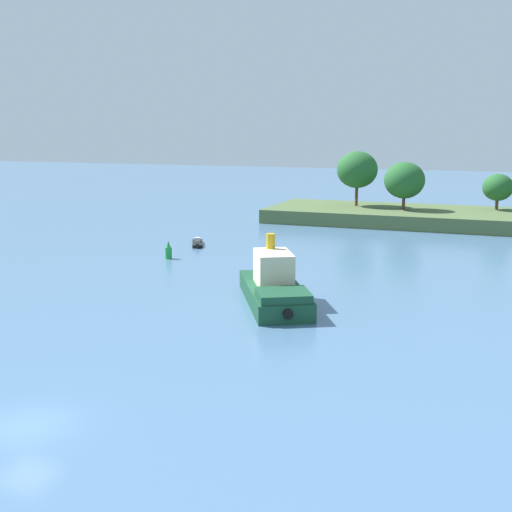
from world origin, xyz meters
TOP-DOWN VIEW (x-y plane):
  - ground_plane at (0.00, 0.00)m, footprint 400.00×400.00m
  - treeline_island at (14.35, 73.32)m, footprint 54.86×16.53m
  - fishing_skiff at (-13.47, 45.53)m, footprint 2.93×4.43m
  - tugboat at (3.52, 24.18)m, footprint 9.28×12.44m
  - channel_buoy_green at (-12.71, 37.10)m, footprint 0.70×0.70m

SIDE VIEW (x-z plane):
  - ground_plane at x=0.00m, z-range 0.00..0.00m
  - fishing_skiff at x=-13.47m, z-range -0.22..0.64m
  - channel_buoy_green at x=-12.71m, z-range -0.14..1.76m
  - tugboat at x=3.52m, z-range -1.26..3.91m
  - treeline_island at x=14.35m, z-range -2.60..7.48m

